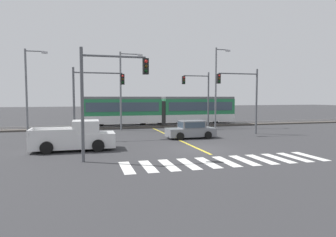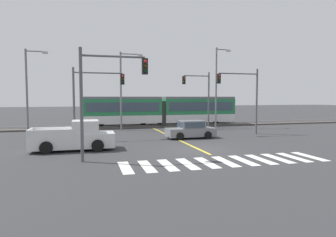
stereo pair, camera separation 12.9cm
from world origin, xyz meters
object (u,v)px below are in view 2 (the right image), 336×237
at_px(sedan_crossing, 191,130).
at_px(traffic_light_mid_right, 244,91).
at_px(traffic_light_far_right, 200,92).
at_px(street_lamp_centre, 123,86).
at_px(light_rail_tram, 161,109).
at_px(traffic_light_mid_left, 92,92).
at_px(traffic_light_near_left, 104,87).
at_px(street_lamp_west, 29,86).
at_px(pickup_truck, 75,138).
at_px(street_lamp_east, 217,83).

bearing_deg(sedan_crossing, traffic_light_mid_right, 11.32).
xyz_separation_m(sedan_crossing, traffic_light_far_right, (3.81, 7.50, 3.46)).
distance_m(traffic_light_mid_right, street_lamp_centre, 12.50).
distance_m(light_rail_tram, traffic_light_mid_left, 12.86).
bearing_deg(street_lamp_centre, sedan_crossing, -58.09).
relative_size(light_rail_tram, traffic_light_near_left, 2.97).
xyz_separation_m(sedan_crossing, street_lamp_centre, (-4.87, 7.81, 4.08)).
height_order(light_rail_tram, traffic_light_far_right, traffic_light_far_right).
bearing_deg(street_lamp_west, pickup_truck, -67.62).
relative_size(street_lamp_centre, street_lamp_east, 0.90).
xyz_separation_m(street_lamp_centre, street_lamp_east, (10.95, 0.11, 0.40)).
bearing_deg(traffic_light_mid_right, sedan_crossing, -168.68).
distance_m(light_rail_tram, street_lamp_west, 14.86).
height_order(traffic_light_far_right, traffic_light_mid_right, traffic_light_far_right).
bearing_deg(traffic_light_near_left, street_lamp_west, 112.75).
height_order(pickup_truck, traffic_light_far_right, traffic_light_far_right).
bearing_deg(pickup_truck, street_lamp_east, 36.45).
height_order(light_rail_tram, traffic_light_mid_left, traffic_light_mid_left).
distance_m(traffic_light_near_left, street_lamp_centre, 15.60).
height_order(light_rail_tram, traffic_light_near_left, traffic_light_near_left).
height_order(pickup_truck, street_lamp_east, street_lamp_east).
height_order(sedan_crossing, street_lamp_east, street_lamp_east).
bearing_deg(traffic_light_mid_left, traffic_light_far_right, 26.68).
distance_m(traffic_light_mid_left, traffic_light_mid_right, 13.93).
height_order(pickup_truck, traffic_light_mid_left, traffic_light_mid_left).
distance_m(light_rail_tram, sedan_crossing, 11.09).
bearing_deg(light_rail_tram, street_lamp_centre, -147.47).
height_order(sedan_crossing, traffic_light_far_right, traffic_light_far_right).
bearing_deg(street_lamp_west, traffic_light_near_left, -67.25).
height_order(sedan_crossing, traffic_light_mid_right, traffic_light_mid_right).
bearing_deg(traffic_light_near_left, traffic_light_mid_left, 93.22).
distance_m(light_rail_tram, street_lamp_centre, 6.54).
bearing_deg(street_lamp_centre, traffic_light_mid_left, -117.88).
distance_m(pickup_truck, street_lamp_west, 12.76).
xyz_separation_m(pickup_truck, traffic_light_far_right, (13.28, 11.06, 3.32)).
bearing_deg(pickup_truck, traffic_light_near_left, -66.21).
xyz_separation_m(pickup_truck, street_lamp_centre, (4.61, 11.38, 3.94)).
distance_m(traffic_light_near_left, street_lamp_west, 16.48).
relative_size(traffic_light_mid_left, street_lamp_centre, 0.72).
xyz_separation_m(light_rail_tram, pickup_truck, (-9.61, -14.57, -1.21)).
bearing_deg(street_lamp_centre, traffic_light_mid_right, -32.32).
bearing_deg(traffic_light_mid_left, traffic_light_mid_right, -1.26).
xyz_separation_m(sedan_crossing, street_lamp_west, (-14.10, 7.69, 3.99)).
bearing_deg(street_lamp_west, traffic_light_mid_right, -18.31).
xyz_separation_m(traffic_light_mid_right, street_lamp_east, (0.40, 6.79, 1.05)).
relative_size(street_lamp_west, street_lamp_east, 0.89).
relative_size(traffic_light_far_right, street_lamp_west, 0.77).
relative_size(sedan_crossing, traffic_light_near_left, 0.68).
bearing_deg(traffic_light_far_right, traffic_light_mid_right, -73.54).
xyz_separation_m(pickup_truck, traffic_light_mid_left, (1.23, 5.01, 3.16)).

